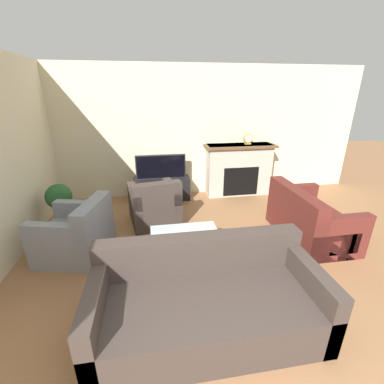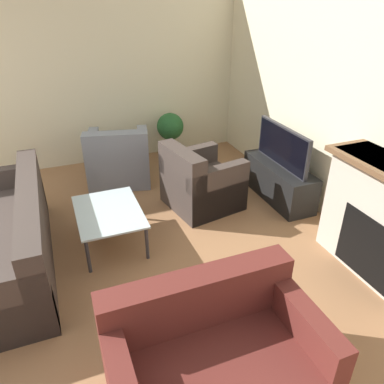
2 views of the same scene
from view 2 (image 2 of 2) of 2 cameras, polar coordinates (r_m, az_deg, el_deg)
name	(u,v)px [view 2 (image 2 of 2)]	position (r m, az deg, el deg)	size (l,w,h in m)	color
wall_back	(336,103)	(4.51, 21.14, 12.52)	(8.05, 0.06, 2.70)	beige
wall_left	(83,75)	(5.89, -16.26, 16.75)	(0.06, 7.74, 2.70)	beige
tv_stand	(279,181)	(5.03, 13.05, 1.61)	(1.17, 0.41, 0.47)	black
tv	(283,146)	(4.83, 13.66, 6.76)	(1.03, 0.06, 0.50)	#232328
couch_sectional	(1,245)	(4.08, -27.09, -7.21)	(2.11, 0.97, 0.82)	#3D332D
couch_loveseat	(214,364)	(2.71, 3.34, -24.66)	(0.86, 1.35, 0.82)	#5B231E
armchair_by_window	(119,161)	(5.44, -11.05, 4.68)	(1.03, 1.02, 0.82)	gray
armchair_accent	(200,185)	(4.68, 1.25, 1.15)	(0.93, 0.94, 0.82)	#3D332D
coffee_table	(109,214)	(4.05, -12.58, -3.27)	(0.91, 0.67, 0.40)	#333338
potted_plant	(170,130)	(6.00, -3.32, 9.45)	(0.42, 0.42, 0.75)	#47474C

